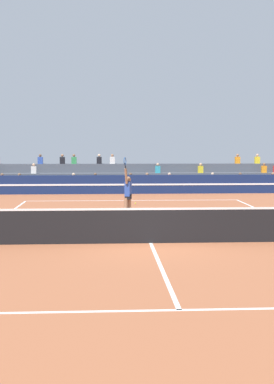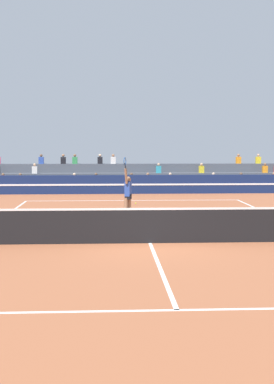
# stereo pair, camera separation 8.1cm
# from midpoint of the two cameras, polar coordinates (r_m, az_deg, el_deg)

# --- Properties ---
(ground_plane) EXTENTS (120.00, 120.00, 0.00)m
(ground_plane) POSITION_cam_midpoint_polar(r_m,az_deg,el_deg) (16.02, 1.54, -5.48)
(ground_plane) COLOR #AD603D
(court_lines) EXTENTS (11.10, 23.90, 0.01)m
(court_lines) POSITION_cam_midpoint_polar(r_m,az_deg,el_deg) (16.02, 1.54, -5.46)
(court_lines) COLOR white
(court_lines) RESTS_ON ground
(tennis_net) EXTENTS (12.00, 0.10, 1.10)m
(tennis_net) POSITION_cam_midpoint_polar(r_m,az_deg,el_deg) (15.93, 1.55, -3.56)
(tennis_net) COLOR #2D6B38
(tennis_net) RESTS_ON ground
(sponsor_banner_wall) EXTENTS (18.00, 0.26, 1.10)m
(sponsor_banner_wall) POSITION_cam_midpoint_polar(r_m,az_deg,el_deg) (31.43, -0.65, 0.81)
(sponsor_banner_wall) COLOR navy
(sponsor_banner_wall) RESTS_ON ground
(bleacher_stand) EXTENTS (20.46, 2.85, 2.28)m
(bleacher_stand) POSITION_cam_midpoint_polar(r_m,az_deg,el_deg) (33.95, -0.83, 1.32)
(bleacher_stand) COLOR #4C515B
(bleacher_stand) RESTS_ON ground
(tennis_player) EXTENTS (0.43, 0.92, 2.49)m
(tennis_player) POSITION_cam_midpoint_polar(r_m,az_deg,el_deg) (20.38, -0.87, -0.36)
(tennis_player) COLOR #9E7051
(tennis_player) RESTS_ON ground
(tennis_ball) EXTENTS (0.07, 0.07, 0.07)m
(tennis_ball) POSITION_cam_midpoint_polar(r_m,az_deg,el_deg) (26.17, -0.05, -1.22)
(tennis_ball) COLOR #C6DB33
(tennis_ball) RESTS_ON ground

